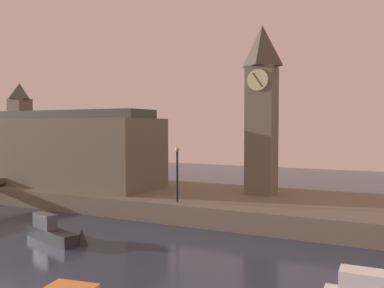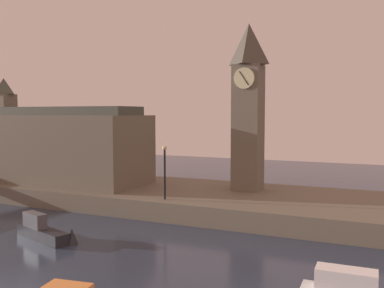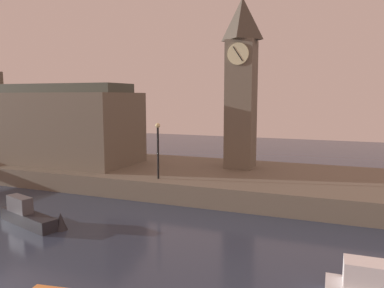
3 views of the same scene
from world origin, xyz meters
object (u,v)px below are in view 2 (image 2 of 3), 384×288
Objects in this scene: parliament_hall at (60,145)px; streetlamp at (165,166)px; boat_barge_dark at (45,231)px; clock_tower at (248,104)px.

streetlamp is (13.36, -3.49, -0.95)m from parliament_hall.
streetlamp is 9.90m from boat_barge_dark.
parliament_hall is 3.08× the size of boat_barge_dark.
parliament_hall reaches higher than boat_barge_dark.
clock_tower is at bearing 9.85° from parliament_hall.
parliament_hall is (-17.92, -3.11, -3.84)m from clock_tower.
streetlamp is 0.76× the size of boat_barge_dark.
clock_tower is at bearing 59.05° from boat_barge_dark.
streetlamp is at bearing -14.65° from parliament_hall.
parliament_hall is at bearing -170.15° from clock_tower.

